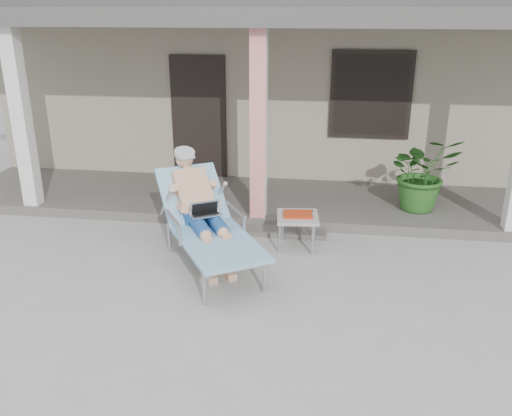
# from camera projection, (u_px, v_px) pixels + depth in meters

# --- Properties ---
(ground) EXTENTS (60.00, 60.00, 0.00)m
(ground) POSITION_uv_depth(u_px,v_px,m) (231.00, 298.00, 5.96)
(ground) COLOR #9E9E99
(ground) RESTS_ON ground
(house) EXTENTS (10.40, 5.40, 3.30)m
(house) POSITION_uv_depth(u_px,v_px,m) (287.00, 74.00, 11.39)
(house) COLOR gray
(house) RESTS_ON ground
(porch_deck) EXTENTS (10.00, 2.00, 0.15)m
(porch_deck) POSITION_uv_depth(u_px,v_px,m) (266.00, 201.00, 8.71)
(porch_deck) COLOR #605B56
(porch_deck) RESTS_ON ground
(porch_overhang) EXTENTS (10.00, 2.30, 2.85)m
(porch_overhang) POSITION_uv_depth(u_px,v_px,m) (266.00, 23.00, 7.71)
(porch_overhang) COLOR silver
(porch_overhang) RESTS_ON porch_deck
(porch_step) EXTENTS (2.00, 0.30, 0.07)m
(porch_step) POSITION_uv_depth(u_px,v_px,m) (256.00, 230.00, 7.66)
(porch_step) COLOR #605B56
(porch_step) RESTS_ON ground
(lounger) EXTENTS (1.75, 2.16, 1.38)m
(lounger) POSITION_uv_depth(u_px,v_px,m) (203.00, 196.00, 6.56)
(lounger) COLOR #B7B7BC
(lounger) RESTS_ON ground
(side_table) EXTENTS (0.59, 0.59, 0.48)m
(side_table) POSITION_uv_depth(u_px,v_px,m) (298.00, 219.00, 7.09)
(side_table) COLOR #A0A09C
(side_table) RESTS_ON ground
(potted_palm) EXTENTS (1.19, 1.08, 1.13)m
(potted_palm) POSITION_uv_depth(u_px,v_px,m) (423.00, 173.00, 7.96)
(potted_palm) COLOR #26591E
(potted_palm) RESTS_ON porch_deck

